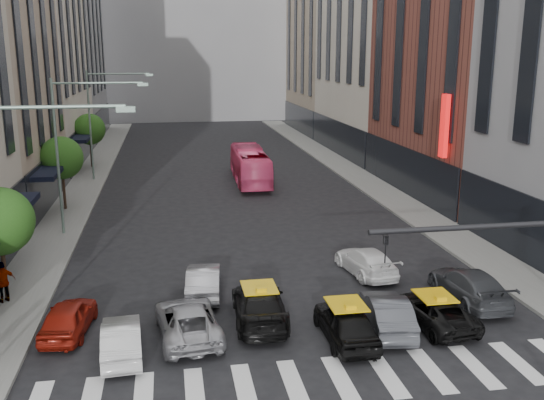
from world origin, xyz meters
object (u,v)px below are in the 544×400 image
car_white_front (121,339)px  taxi_center (346,323)px  bus (250,166)px  streetlamp_mid (73,136)px  pedestrian_far (3,282)px  streetlamp_near (1,201)px  streetlamp_far (101,110)px  taxi_left (259,305)px  car_red (68,317)px

car_white_front → taxi_center: taxi_center is taller
taxi_center → bus: (0.36, 28.85, 0.73)m
streetlamp_mid → pedestrian_far: bearing=-100.0°
streetlamp_near → bus: size_ratio=0.87×
streetlamp_far → bus: 13.10m
taxi_left → pedestrian_far: bearing=-15.5°
streetlamp_mid → bus: bearing=47.4°
bus → pedestrian_far: size_ratio=5.80×
streetlamp_mid → pedestrian_far: size_ratio=5.03×
streetlamp_near → pedestrian_far: streetlamp_near is taller
taxi_left → bus: (3.29, 26.71, 0.72)m
car_white_front → taxi_left: 5.58m
streetlamp_far → car_white_front: (3.42, -31.62, -5.27)m
car_white_front → bus: bus is taller
taxi_center → bus: size_ratio=0.41×
streetlamp_far → taxi_left: 31.37m
streetlamp_near → streetlamp_far: bearing=90.0°
car_white_front → taxi_center: bearing=174.5°
car_red → pedestrian_far: size_ratio=2.17×
car_red → bus: bus is taller
car_white_front → bus: 29.88m
car_red → bus: bearing=-105.4°
taxi_left → streetlamp_far: bearing=-70.7°
car_red → taxi_center: size_ratio=0.92×
car_red → taxi_center: 10.56m
car_red → taxi_left: 7.36m
streetlamp_mid → taxi_left: streetlamp_mid is taller
streetlamp_far → pedestrian_far: streetlamp_far is taller
car_red → car_white_front: car_red is taller
car_white_front → taxi_center: size_ratio=0.92×
streetlamp_near → taxi_center: bearing=0.8°
streetlamp_mid → streetlamp_far: 16.00m
streetlamp_near → taxi_center: (11.59, 0.15, -5.19)m
streetlamp_near → taxi_center: streetlamp_near is taller
streetlamp_near → car_white_front: (3.42, 0.38, -5.27)m
streetlamp_mid → pedestrian_far: streetlamp_mid is taller
streetlamp_far → streetlamp_mid: bearing=-90.0°
car_white_front → taxi_left: taxi_left is taller
car_red → pedestrian_far: bearing=-40.1°
streetlamp_mid → streetlamp_far: bearing=90.0°
streetlamp_near → streetlamp_far: (0.00, 32.00, 0.00)m
streetlamp_mid → taxi_left: (8.66, -13.70, -5.18)m
car_red → bus: (10.65, 26.47, 0.78)m
car_red → car_white_front: (2.12, -2.15, -0.02)m
car_red → bus: 28.55m
streetlamp_near → car_red: 5.96m
taxi_left → bus: 26.92m
streetlamp_far → car_white_front: size_ratio=2.32×
car_white_front → taxi_left: size_ratio=0.77×
car_red → pedestrian_far: (-3.10, 3.28, 0.38)m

